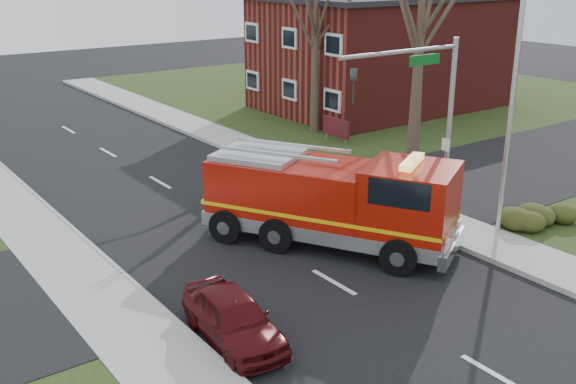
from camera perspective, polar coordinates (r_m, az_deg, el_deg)
ground at (r=20.75m, az=3.90°, el=-7.64°), size 120.00×120.00×0.00m
sidewalk_right at (r=24.82m, az=15.01°, el=-3.46°), size 2.40×80.00×0.15m
sidewalk_left at (r=17.86m, az=-11.99°, el=-12.54°), size 2.40×80.00×0.15m
brick_building at (r=45.00m, az=8.09°, el=11.67°), size 15.40×10.40×7.25m
health_center_sign at (r=35.87m, az=4.10°, el=5.43°), size 0.12×2.00×1.40m
hedge_corner at (r=26.26m, az=20.68°, el=-1.63°), size 2.80×2.00×0.90m
bare_tree_near at (r=29.51m, az=11.25°, el=15.04°), size 6.00×6.00×12.00m
bare_tree_far at (r=37.22m, az=2.37°, el=14.71°), size 5.25×5.25×10.50m
traffic_signal_mast at (r=23.70m, az=11.62°, el=7.49°), size 5.29×0.18×6.80m
streetlight_pole at (r=23.97m, az=18.28°, el=6.66°), size 1.48×0.16×8.40m
fire_engine at (r=22.87m, az=3.81°, el=-0.86°), size 6.60×8.68×3.38m
parked_car_maroon at (r=17.53m, az=-4.64°, el=-10.57°), size 1.93×4.01×1.32m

